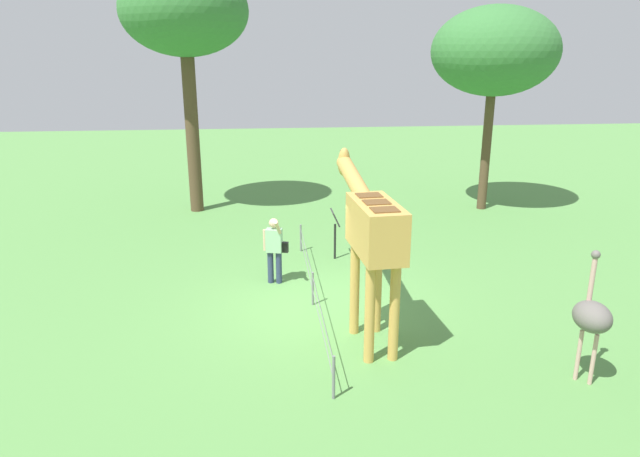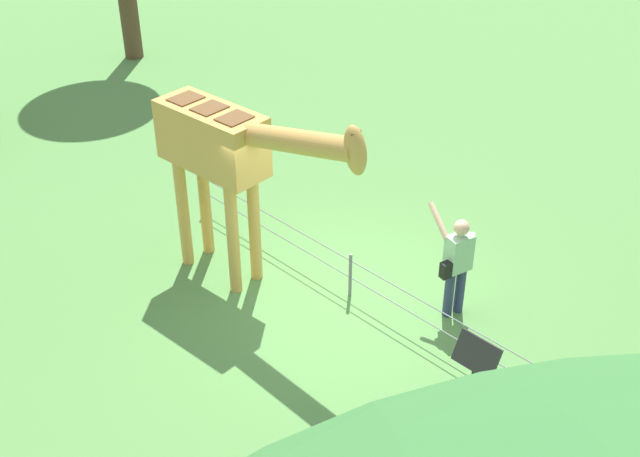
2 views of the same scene
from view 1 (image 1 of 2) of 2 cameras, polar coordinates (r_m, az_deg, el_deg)
name	(u,v)px [view 1 (image 1 of 2)]	position (r m, az deg, el deg)	size (l,w,h in m)	color
ground_plane	(319,304)	(12.41, -0.08, -7.61)	(60.00, 60.00, 0.00)	#568E47
giraffe	(371,229)	(10.27, 5.15, -0.08)	(3.68, 0.82, 3.31)	gold
visitor	(275,247)	(13.24, -4.57, -1.82)	(0.73, 0.59, 1.68)	navy
ostrich	(592,317)	(10.16, 25.58, -7.98)	(0.70, 0.56, 2.25)	#CC9E93
tree_east	(495,52)	(19.99, 17.08, 16.55)	(4.07, 4.07, 6.67)	brown
tree_northeast	(184,13)	(19.43, -13.42, 20.23)	(4.01, 4.01, 7.86)	brown
info_sign	(335,224)	(14.76, 1.52, 0.44)	(0.56, 0.21, 1.32)	black
wire_fence	(313,287)	(12.23, -0.73, -5.91)	(7.05, 0.05, 0.75)	slate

